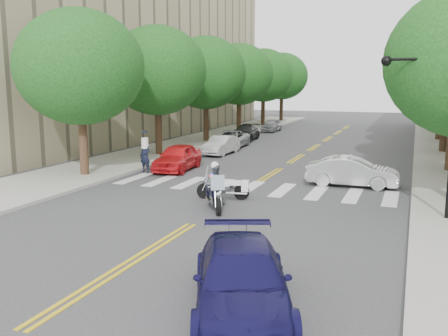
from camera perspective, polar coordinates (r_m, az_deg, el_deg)
The scene contains 24 objects.
ground at distance 17.26m, azimuth -3.75°, elevation -6.46°, with size 140.00×140.00×0.00m, color #38383A.
sidewalk_left at distance 40.81m, azimuth -2.95°, elevation 3.08°, with size 5.00×60.00×0.15m, color #9E9991.
building_left at distance 53.13m, azimuth -18.44°, elevation 17.06°, with size 26.00×44.00×24.00m, color tan.
tree_l_0 at distance 26.30m, azimuth -16.16°, elevation 11.00°, with size 6.40×6.40×8.45m.
tree_l_1 at distance 33.05m, azimuth -7.64°, elevation 10.96°, with size 6.40×6.40×8.45m.
tree_l_2 at distance 40.26m, azimuth -2.09°, elevation 10.81°, with size 6.40×6.40×8.45m.
tree_l_3 at distance 47.72m, azimuth 1.74°, elevation 10.65°, with size 6.40×6.40×8.45m.
tree_l_4 at distance 55.33m, azimuth 4.53°, elevation 10.51°, with size 6.40×6.40×8.45m.
tree_l_5 at distance 63.04m, azimuth 6.63°, elevation 10.38°, with size 6.40×6.40×8.45m.
tree_r_2 at distance 37.08m, azimuth 24.23°, elevation 10.07°, with size 6.40×6.40×8.45m.
tree_r_3 at distance 45.07m, azimuth 23.71°, elevation 9.90°, with size 6.40×6.40×8.45m.
tree_r_4 at distance 53.07m, azimuth 23.34°, elevation 9.78°, with size 6.40×6.40×8.45m.
tree_r_5 at distance 61.06m, azimuth 23.08°, elevation 9.70°, with size 6.40×6.40×8.45m.
traffic_signal_pole at distance 18.58m, azimuth 23.39°, elevation 5.59°, with size 2.82×0.42×6.00m.
motorcycle_police at distance 19.01m, azimuth -1.07°, elevation -2.33°, with size 1.39×2.10×1.87m.
motorcycle_parked at distance 20.77m, azimuth 0.43°, elevation -2.24°, with size 2.19×0.88×1.43m.
officer_standing at distance 27.16m, azimuth -8.99°, elevation 1.38°, with size 0.67×0.44×1.82m, color black.
convertible at distance 24.03m, azimuth 14.45°, elevation -0.42°, with size 1.47×4.21×1.39m, color silver.
sedan_blue at distance 10.75m, azimuth 2.01°, elevation -12.71°, with size 1.99×4.89×1.42m, color #131043.
parked_car_a at distance 27.69m, azimuth -5.32°, elevation 1.24°, with size 1.72×4.28×1.46m, color red.
parked_car_b at distance 33.71m, azimuth -0.33°, elevation 2.63°, with size 1.32×3.79×1.25m, color #B9B9B9.
parked_car_c at distance 37.06m, azimuth 0.67°, elevation 3.29°, with size 2.11×4.57×1.27m, color #93969A.
parked_car_d at distance 41.91m, azimuth 2.45°, elevation 4.04°, with size 1.79×4.41×1.28m, color black.
parked_car_e at distance 49.66m, azimuth 5.45°, elevation 4.88°, with size 1.47×3.65×1.24m, color gray.
Camera 1 is at (6.98, -15.03, 4.82)m, focal length 40.00 mm.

